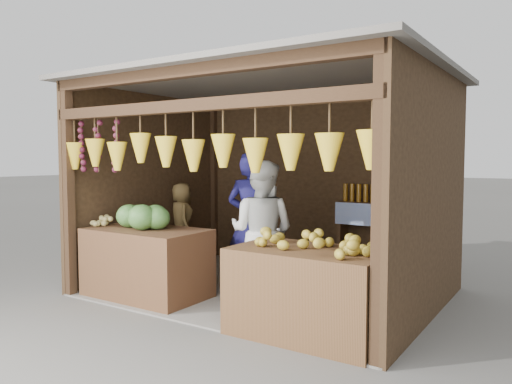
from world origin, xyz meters
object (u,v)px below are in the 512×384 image
(counter_left, at_px, (147,263))
(counter_right, at_px, (309,292))
(man_standing, at_px, (252,222))
(vendor_seated, at_px, (182,219))
(woman_standing, at_px, (262,232))

(counter_left, relative_size, counter_right, 1.00)
(counter_left, bearing_deg, man_standing, 46.00)
(counter_left, xyz_separation_m, counter_right, (2.23, -0.10, -0.00))
(counter_right, height_order, vendor_seated, vendor_seated)
(woman_standing, bearing_deg, counter_right, 135.32)
(vendor_seated, bearing_deg, woman_standing, -161.17)
(counter_left, height_order, woman_standing, woman_standing)
(counter_left, xyz_separation_m, man_standing, (0.90, 0.93, 0.47))
(counter_left, bearing_deg, woman_standing, 25.47)
(woman_standing, bearing_deg, man_standing, -51.27)
(counter_right, height_order, man_standing, man_standing)
(counter_left, xyz_separation_m, woman_standing, (1.26, 0.60, 0.41))
(vendor_seated, bearing_deg, man_standing, -153.33)
(counter_right, bearing_deg, vendor_seated, 154.34)
(counter_right, distance_m, vendor_seated, 3.05)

